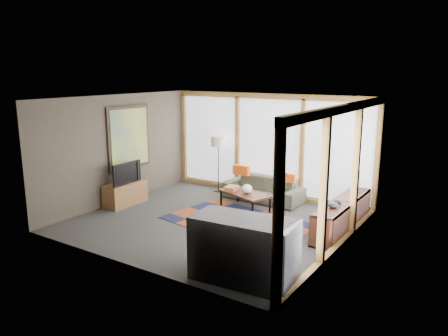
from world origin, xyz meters
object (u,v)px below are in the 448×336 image
Objects in this scene: coffee_table at (245,201)px; tv_console at (125,194)px; sofa at (263,189)px; floor_lamp at (218,164)px; bookshelf at (342,216)px; bar_counter at (244,250)px; television at (124,173)px.

tv_console is (-2.58, -1.25, 0.07)m from coffee_table.
floor_lamp reaches higher than sofa.
coffee_table is at bearing 178.05° from bookshelf.
coffee_table is 0.76× the size of bar_counter.
television is at bearing -153.11° from coffee_table.
television is 4.66m from bar_counter.
coffee_table is (-0.02, -0.84, -0.09)m from sofa.
tv_console is (-2.60, -2.09, -0.02)m from sofa.
television is (-1.16, -2.25, 0.06)m from floor_lamp.
floor_lamp reaches higher than television.
television is at bearing -44.38° from tv_console.
television reaches higher than bar_counter.
television is at bearing -166.03° from bookshelf.
floor_lamp is 2.53m from television.
coffee_table is at bearing -65.38° from television.
sofa is 0.82× the size of bookshelf.
tv_console is (-4.90, -1.17, -0.03)m from bookshelf.
sofa reaches higher than coffee_table.
bar_counter is (4.32, -1.75, -0.30)m from television.
bar_counter is at bearing -114.29° from television.
television is at bearing 152.94° from bar_counter.
sofa is 4.26m from bar_counter.
coffee_table is 1.35× the size of television.
sofa reaches higher than tv_console.
floor_lamp is at bearing -29.53° from television.
sofa is at bearing -4.78° from floor_lamp.
bookshelf is at bearing 74.49° from bar_counter.
coffee_table is (1.38, -0.96, -0.54)m from floor_lamp.
television reaches higher than coffee_table.
sofa is 3.37m from television.
sofa is at bearing 38.84° from tv_console.
floor_lamp is 0.94× the size of bar_counter.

